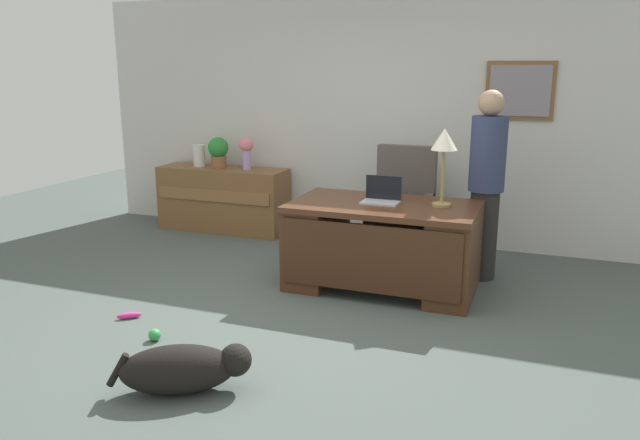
{
  "coord_description": "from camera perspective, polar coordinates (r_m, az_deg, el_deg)",
  "views": [
    {
      "loc": [
        1.78,
        -4.1,
        1.92
      ],
      "look_at": [
        0.11,
        0.3,
        0.75
      ],
      "focal_mm": 34.62,
      "sensor_mm": 36.0,
      "label": 1
    }
  ],
  "objects": [
    {
      "name": "ground_plane",
      "position": [
        4.86,
        -2.5,
        -9.31
      ],
      "size": [
        12.0,
        12.0,
        0.0
      ],
      "primitive_type": "plane",
      "color": "#4C5651"
    },
    {
      "name": "back_wall",
      "position": [
        6.95,
        6.04,
        9.23
      ],
      "size": [
        7.0,
        0.16,
        2.7
      ],
      "color": "silver",
      "rests_on": "ground_plane"
    },
    {
      "name": "desk",
      "position": [
        5.44,
        5.77,
        -2.18
      ],
      "size": [
        1.61,
        0.93,
        0.77
      ],
      "color": "#4C2B19",
      "rests_on": "ground_plane"
    },
    {
      "name": "credenza",
      "position": [
        7.48,
        -8.92,
        1.93
      ],
      "size": [
        1.55,
        0.5,
        0.76
      ],
      "color": "brown",
      "rests_on": "ground_plane"
    },
    {
      "name": "armchair",
      "position": [
        6.3,
        7.57,
        0.88
      ],
      "size": [
        0.6,
        0.59,
        1.15
      ],
      "color": "#564C47",
      "rests_on": "ground_plane"
    },
    {
      "name": "person_standing",
      "position": [
        5.78,
        15.11,
        3.29
      ],
      "size": [
        0.32,
        0.32,
        1.73
      ],
      "color": "#262323",
      "rests_on": "ground_plane"
    },
    {
      "name": "dog_lying",
      "position": [
        3.91,
        -12.47,
        -13.24
      ],
      "size": [
        0.79,
        0.59,
        0.3
      ],
      "color": "black",
      "rests_on": "ground_plane"
    },
    {
      "name": "laptop",
      "position": [
        5.42,
        5.73,
        2.23
      ],
      "size": [
        0.32,
        0.22,
        0.22
      ],
      "color": "#B2B5BA",
      "rests_on": "desk"
    },
    {
      "name": "desk_lamp",
      "position": [
        5.27,
        11.41,
        6.85
      ],
      "size": [
        0.22,
        0.22,
        0.66
      ],
      "color": "#9E8447",
      "rests_on": "desk"
    },
    {
      "name": "vase_with_flowers",
      "position": [
        7.22,
        -6.83,
        6.51
      ],
      "size": [
        0.17,
        0.17,
        0.38
      ],
      "color": "#AE92D2",
      "rests_on": "credenza"
    },
    {
      "name": "vase_empty",
      "position": [
        7.55,
        -11.11,
        5.87
      ],
      "size": [
        0.14,
        0.14,
        0.26
      ],
      "primitive_type": "cylinder",
      "color": "silver",
      "rests_on": "credenza"
    },
    {
      "name": "potted_plant",
      "position": [
        7.4,
        -9.39,
        6.31
      ],
      "size": [
        0.24,
        0.24,
        0.36
      ],
      "color": "brown",
      "rests_on": "credenza"
    },
    {
      "name": "dog_toy_ball",
      "position": [
        4.67,
        -15.03,
        -10.21
      ],
      "size": [
        0.09,
        0.09,
        0.09
      ],
      "primitive_type": "sphere",
      "color": "green",
      "rests_on": "ground_plane"
    },
    {
      "name": "dog_toy_bone",
      "position": [
        5.12,
        -17.22,
        -8.43
      ],
      "size": [
        0.18,
        0.16,
        0.05
      ],
      "primitive_type": "ellipsoid",
      "rotation": [
        0.0,
        0.0,
        3.81
      ],
      "color": "#D8338C",
      "rests_on": "ground_plane"
    }
  ]
}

